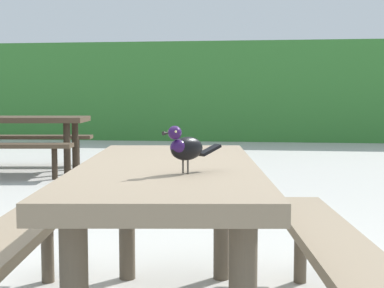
{
  "coord_description": "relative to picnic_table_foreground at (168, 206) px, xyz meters",
  "views": [
    {
      "loc": [
        0.66,
        -2.49,
        1.04
      ],
      "look_at": [
        0.36,
        -0.2,
        0.84
      ],
      "focal_mm": 53.52,
      "sensor_mm": 36.0,
      "label": 1
    }
  ],
  "objects": [
    {
      "name": "bird_grackle",
      "position": [
        0.11,
        -0.29,
        0.29
      ],
      "size": [
        0.21,
        0.23,
        0.18
      ],
      "color": "black",
      "rests_on": "picnic_table_foreground"
    },
    {
      "name": "picnic_table_mid_left",
      "position": [
        -2.87,
        4.84,
        0.0
      ],
      "size": [
        1.92,
        1.89,
        0.74
      ],
      "color": "#473828",
      "rests_on": "ground"
    },
    {
      "name": "hedge_wall",
      "position": [
        -0.23,
        10.69,
        0.54
      ],
      "size": [
        28.0,
        1.31,
        2.19
      ],
      "primitive_type": "cube",
      "color": "#387A33",
      "rests_on": "ground"
    },
    {
      "name": "picnic_table_foreground",
      "position": [
        0.0,
        0.0,
        0.0
      ],
      "size": [
        1.88,
        1.91,
        0.74
      ],
      "color": "#84725B",
      "rests_on": "ground"
    }
  ]
}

